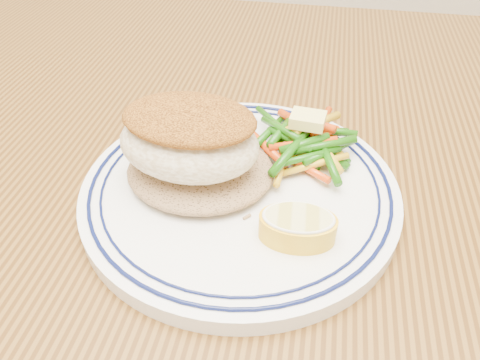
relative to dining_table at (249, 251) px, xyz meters
name	(u,v)px	position (x,y,z in m)	size (l,w,h in m)	color
dining_table	(249,251)	(0.00, 0.00, 0.00)	(1.50, 0.90, 0.75)	#482B0E
plate	(240,190)	(-0.01, -0.03, 0.11)	(0.27, 0.27, 0.02)	white
rice_pilaf	(200,167)	(-0.04, -0.02, 0.12)	(0.12, 0.11, 0.02)	olive
fish_fillet	(189,137)	(-0.04, -0.03, 0.16)	(0.12, 0.09, 0.06)	beige
vegetable_pile	(306,140)	(0.04, 0.03, 0.13)	(0.10, 0.11, 0.03)	#19550A
butter_pat	(308,120)	(0.04, 0.03, 0.15)	(0.03, 0.02, 0.01)	#F6EA78
lemon_wedge	(298,226)	(0.05, -0.08, 0.12)	(0.06, 0.05, 0.02)	yellow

